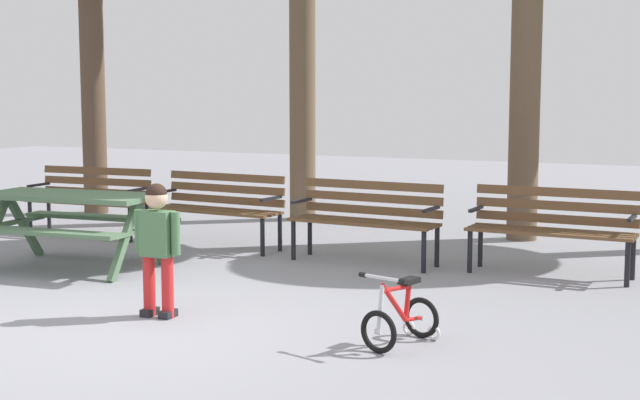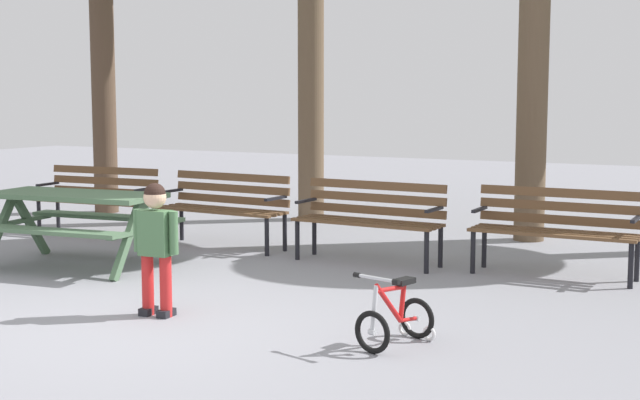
% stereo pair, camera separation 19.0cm
% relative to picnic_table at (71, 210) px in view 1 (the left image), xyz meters
% --- Properties ---
extents(ground, '(36.00, 36.00, 0.00)m').
position_rel_picnic_table_xyz_m(ground, '(2.06, -1.72, -0.59)').
color(ground, gray).
extents(picnic_table, '(1.93, 1.52, 0.79)m').
position_rel_picnic_table_xyz_m(picnic_table, '(0.00, 0.00, 0.00)').
color(picnic_table, '#4C6B4C').
rests_on(picnic_table, ground).
extents(park_bench_far_left, '(1.63, 0.55, 0.85)m').
position_rel_picnic_table_xyz_m(park_bench_far_left, '(-1.22, 1.73, -0.08)').
color(park_bench_far_left, brown).
rests_on(park_bench_far_left, ground).
extents(park_bench_left, '(1.62, 0.55, 0.85)m').
position_rel_picnic_table_xyz_m(park_bench_left, '(0.69, 1.72, -0.08)').
color(park_bench_left, brown).
rests_on(park_bench_left, ground).
extents(park_bench_right, '(1.62, 0.52, 0.85)m').
position_rel_picnic_table_xyz_m(park_bench_right, '(2.59, 1.61, -0.08)').
color(park_bench_right, brown).
rests_on(park_bench_right, ground).
extents(park_bench_far_right, '(1.60, 0.47, 0.85)m').
position_rel_picnic_table_xyz_m(park_bench_far_right, '(4.49, 1.79, -0.08)').
color(park_bench_far_right, brown).
rests_on(park_bench_far_right, ground).
extents(child_standing, '(0.41, 0.18, 1.07)m').
position_rel_picnic_table_xyz_m(child_standing, '(2.03, -1.29, 0.04)').
color(child_standing, red).
rests_on(child_standing, ground).
extents(kids_bicycle, '(0.47, 0.62, 0.54)m').
position_rel_picnic_table_xyz_m(kids_bicycle, '(4.06, -1.20, -0.39)').
color(kids_bicycle, black).
rests_on(kids_bicycle, ground).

